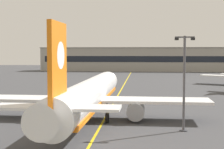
{
  "coord_description": "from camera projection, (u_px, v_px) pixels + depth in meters",
  "views": [
    {
      "loc": [
        5.54,
        -31.81,
        9.03
      ],
      "look_at": [
        1.43,
        9.99,
        6.26
      ],
      "focal_mm": 53.8,
      "sensor_mm": 36.0,
      "label": 1
    }
  ],
  "objects": [
    {
      "name": "airliner_foreground",
      "position": [
        90.0,
        95.0,
        44.74
      ],
      "size": [
        32.05,
        41.43,
        11.65
      ],
      "color": "white",
      "rests_on": "ground"
    },
    {
      "name": "apron_lamp_post",
      "position": [
        184.0,
        81.0,
        38.16
      ],
      "size": [
        2.24,
        0.9,
        10.9
      ],
      "color": "#515156",
      "rests_on": "ground"
    },
    {
      "name": "safety_cone_by_nose_gear",
      "position": [
        115.0,
        100.0,
        61.48
      ],
      "size": [
        0.44,
        0.44,
        0.55
      ],
      "color": "orange",
      "rests_on": "ground"
    },
    {
      "name": "taxiway_centreline",
      "position": [
        115.0,
        101.0,
        62.51
      ],
      "size": [
        1.7,
        180.0,
        0.01
      ],
      "primitive_type": "cube",
      "rotation": [
        0.0,
        0.0,
        0.01
      ],
      "color": "yellow",
      "rests_on": "ground"
    },
    {
      "name": "ground_plane",
      "position": [
        87.0,
        145.0,
        32.72
      ],
      "size": [
        400.0,
        400.0,
        0.0
      ],
      "primitive_type": "plane",
      "color": "#3D3D3F"
    },
    {
      "name": "terminal_building",
      "position": [
        157.0,
        59.0,
        161.13
      ],
      "size": [
        111.96,
        12.4,
        11.44
      ],
      "color": "#9E998E",
      "rests_on": "ground"
    }
  ]
}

